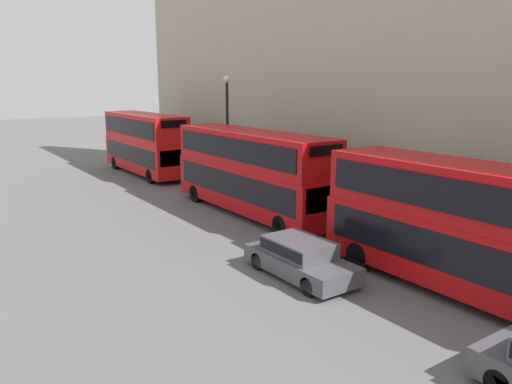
{
  "coord_description": "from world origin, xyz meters",
  "views": [
    {
      "loc": [
        -12.53,
        -3.47,
        6.73
      ],
      "look_at": [
        0.48,
        15.44,
        1.69
      ],
      "focal_mm": 35.0,
      "sensor_mm": 36.0,
      "label": 1
    }
  ],
  "objects_px": {
    "bus_second_in_queue": "(251,169)",
    "car_hatchback": "(300,257)",
    "bus_third_in_queue": "(145,141)",
    "pedestrian": "(196,169)",
    "bus_leading": "(477,227)"
  },
  "relations": [
    {
      "from": "bus_second_in_queue",
      "to": "pedestrian",
      "type": "bearing_deg",
      "value": 78.56
    },
    {
      "from": "bus_second_in_queue",
      "to": "car_hatchback",
      "type": "bearing_deg",
      "value": -112.77
    },
    {
      "from": "bus_second_in_queue",
      "to": "car_hatchback",
      "type": "height_order",
      "value": "bus_second_in_queue"
    },
    {
      "from": "bus_third_in_queue",
      "to": "pedestrian",
      "type": "distance_m",
      "value": 4.92
    },
    {
      "from": "bus_leading",
      "to": "bus_second_in_queue",
      "type": "relative_size",
      "value": 0.96
    },
    {
      "from": "pedestrian",
      "to": "bus_third_in_queue",
      "type": "bearing_deg",
      "value": 115.84
    },
    {
      "from": "bus_leading",
      "to": "bus_third_in_queue",
      "type": "bearing_deg",
      "value": 90.0
    },
    {
      "from": "bus_leading",
      "to": "bus_second_in_queue",
      "type": "height_order",
      "value": "bus_second_in_queue"
    },
    {
      "from": "bus_second_in_queue",
      "to": "bus_third_in_queue",
      "type": "height_order",
      "value": "bus_third_in_queue"
    },
    {
      "from": "bus_second_in_queue",
      "to": "car_hatchback",
      "type": "distance_m",
      "value": 8.94
    },
    {
      "from": "bus_leading",
      "to": "pedestrian",
      "type": "bearing_deg",
      "value": 84.88
    },
    {
      "from": "bus_leading",
      "to": "car_hatchback",
      "type": "relative_size",
      "value": 2.46
    },
    {
      "from": "pedestrian",
      "to": "bus_second_in_queue",
      "type": "bearing_deg",
      "value": -101.44
    },
    {
      "from": "pedestrian",
      "to": "car_hatchback",
      "type": "bearing_deg",
      "value": -106.69
    },
    {
      "from": "bus_second_in_queue",
      "to": "car_hatchback",
      "type": "relative_size",
      "value": 2.55
    }
  ]
}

